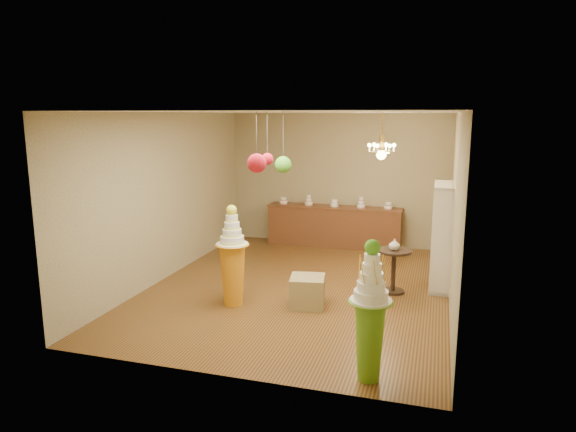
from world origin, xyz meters
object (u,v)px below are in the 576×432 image
(sideboard, at_px, (334,226))
(round_table, at_px, (394,265))
(pedestal_orange, at_px, (233,266))
(pedestal_green, at_px, (370,323))

(sideboard, xyz_separation_m, round_table, (1.59, -2.78, 0.00))
(round_table, bearing_deg, sideboard, 119.72)
(pedestal_orange, relative_size, sideboard, 0.53)
(pedestal_green, bearing_deg, sideboard, 105.30)
(pedestal_orange, relative_size, round_table, 2.16)
(pedestal_orange, distance_m, sideboard, 4.16)
(pedestal_green, height_order, round_table, pedestal_green)
(pedestal_green, relative_size, round_table, 2.20)
(sideboard, bearing_deg, pedestal_orange, -100.84)
(pedestal_orange, distance_m, round_table, 2.71)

